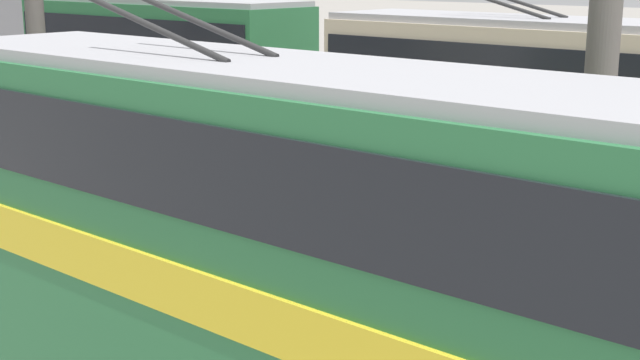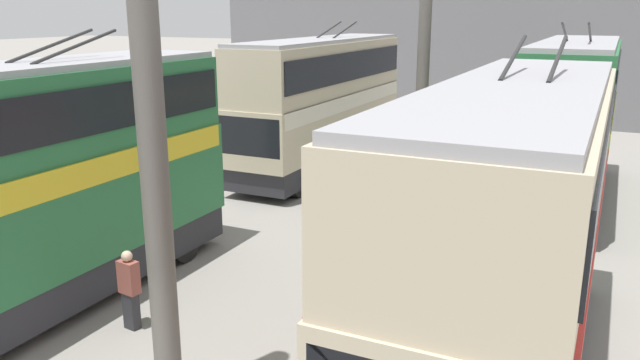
% 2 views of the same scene
% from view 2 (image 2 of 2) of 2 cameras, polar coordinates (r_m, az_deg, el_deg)
% --- Properties ---
extents(depot_back_wall, '(0.50, 36.00, 9.24)m').
position_cam_2_polar(depot_back_wall, '(37.02, 16.62, 12.14)').
color(depot_back_wall, slate).
rests_on(depot_back_wall, ground_plane).
extents(support_column_near, '(0.76, 0.76, 8.75)m').
position_cam_2_polar(support_column_near, '(9.30, -15.03, 2.56)').
color(support_column_near, '#605B56').
rests_on(support_column_near, ground_plane).
extents(support_column_far, '(0.76, 0.76, 8.75)m').
position_cam_2_polar(support_column_far, '(21.38, 9.39, 9.78)').
color(support_column_far, '#605B56').
rests_on(support_column_far, ground_plane).
extents(bus_left_near, '(9.93, 2.54, 5.79)m').
position_cam_2_polar(bus_left_near, '(10.38, 17.05, -3.84)').
color(bus_left_near, black).
rests_on(bus_left_near, ground_plane).
extents(bus_left_far, '(9.97, 2.54, 5.90)m').
position_cam_2_polar(bus_left_far, '(22.21, 22.00, 5.78)').
color(bus_left_far, black).
rests_on(bus_left_far, ground_plane).
extents(bus_right_near, '(10.15, 2.54, 5.82)m').
position_cam_2_polar(bus_right_near, '(13.94, -25.18, 0.30)').
color(bus_right_near, black).
rests_on(bus_right_near, ground_plane).
extents(bus_right_mid, '(11.18, 2.54, 5.79)m').
position_cam_2_polar(bus_right_mid, '(25.03, 0.21, 7.71)').
color(bus_right_mid, black).
rests_on(bus_right_mid, ground_plane).
extents(person_by_left_row, '(0.45, 0.48, 1.76)m').
position_cam_2_polar(person_by_left_row, '(12.46, 5.84, -9.89)').
color(person_by_left_row, '#384251').
rests_on(person_by_left_row, ground_plane).
extents(person_by_right_row, '(0.29, 0.45, 1.67)m').
position_cam_2_polar(person_by_right_row, '(13.14, -17.02, -9.41)').
color(person_by_right_row, '#2D2D33').
rests_on(person_by_right_row, ground_plane).
extents(oil_drum, '(0.58, 0.58, 0.90)m').
position_cam_2_polar(oil_drum, '(21.34, 2.78, -0.45)').
color(oil_drum, '#235638').
rests_on(oil_drum, ground_plane).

